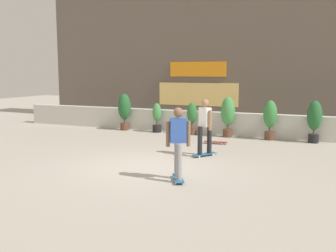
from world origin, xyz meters
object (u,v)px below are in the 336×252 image
at_px(potted_plant_3, 228,114).
at_px(skater_by_wall_left, 178,141).
at_px(potted_plant_1, 157,117).
at_px(potted_plant_4, 270,117).
at_px(potted_plant_2, 192,117).
at_px(skateboard_near_camera, 216,142).
at_px(skater_foreground, 205,125).
at_px(potted_plant_5, 314,118).
at_px(potted_plant_0, 124,109).

height_order(potted_plant_3, skater_by_wall_left, skater_by_wall_left).
bearing_deg(potted_plant_1, potted_plant_3, 0.00).
bearing_deg(skater_by_wall_left, potted_plant_4, 81.01).
bearing_deg(potted_plant_2, skateboard_near_camera, -47.31).
bearing_deg(potted_plant_1, skater_foreground, -48.19).
distance_m(potted_plant_2, potted_plant_4, 3.04).
relative_size(potted_plant_1, potted_plant_3, 0.78).
distance_m(potted_plant_1, skater_by_wall_left, 7.36).
bearing_deg(potted_plant_5, potted_plant_1, 180.00).
bearing_deg(skateboard_near_camera, skater_by_wall_left, -83.44).
distance_m(potted_plant_3, potted_plant_5, 3.10).
bearing_deg(skater_by_wall_left, potted_plant_5, 68.45).
bearing_deg(potted_plant_0, skateboard_near_camera, -19.27).
xyz_separation_m(potted_plant_5, skater_foreground, (-2.82, -3.66, 0.07)).
relative_size(potted_plant_0, potted_plant_5, 1.05).
bearing_deg(skater_by_wall_left, potted_plant_3, 94.98).
bearing_deg(potted_plant_0, potted_plant_3, 0.00).
bearing_deg(potted_plant_0, potted_plant_5, -0.00).
relative_size(potted_plant_3, skater_foreground, 0.91).
relative_size(potted_plant_2, skater_by_wall_left, 0.76).
bearing_deg(skater_by_wall_left, potted_plant_2, 107.41).
height_order(potted_plant_0, skateboard_near_camera, potted_plant_0).
distance_m(skater_foreground, skateboard_near_camera, 2.28).
distance_m(potted_plant_1, skateboard_near_camera, 3.44).
bearing_deg(potted_plant_5, skater_by_wall_left, -111.55).
distance_m(potted_plant_4, potted_plant_5, 1.52).
bearing_deg(potted_plant_1, potted_plant_2, 0.00).
height_order(skater_by_wall_left, skateboard_near_camera, skater_by_wall_left).
relative_size(potted_plant_2, skateboard_near_camera, 1.57).
xyz_separation_m(potted_plant_4, skater_by_wall_left, (-1.02, -6.44, 0.10)).
bearing_deg(potted_plant_5, potted_plant_3, 180.00).
bearing_deg(skater_by_wall_left, skater_foreground, 95.70).
height_order(potted_plant_2, skater_foreground, skater_foreground).
distance_m(potted_plant_0, potted_plant_3, 4.52).
relative_size(potted_plant_0, potted_plant_4, 1.07).
bearing_deg(potted_plant_3, potted_plant_1, 180.00).
distance_m(skater_by_wall_left, skater_foreground, 2.79).
xyz_separation_m(potted_plant_5, skater_by_wall_left, (-2.54, -6.44, 0.07)).
relative_size(potted_plant_2, potted_plant_5, 0.86).
bearing_deg(potted_plant_0, potted_plant_2, 0.00).
height_order(potted_plant_2, potted_plant_5, potted_plant_5).
height_order(potted_plant_1, potted_plant_3, potted_plant_3).
distance_m(potted_plant_5, skateboard_near_camera, 3.57).
xyz_separation_m(potted_plant_0, potted_plant_1, (1.53, 0.00, -0.27)).
relative_size(potted_plant_3, skateboard_near_camera, 1.88).
relative_size(potted_plant_1, potted_plant_5, 0.81).
distance_m(potted_plant_2, potted_plant_3, 1.47).
distance_m(potted_plant_4, skater_by_wall_left, 6.52).
distance_m(skater_by_wall_left, skateboard_near_camera, 4.96).
bearing_deg(potted_plant_3, skater_by_wall_left, -85.02).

